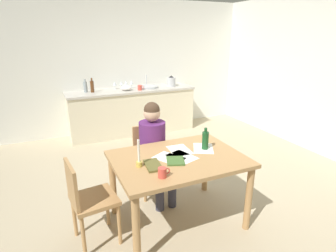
{
  "coord_description": "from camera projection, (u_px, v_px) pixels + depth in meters",
  "views": [
    {
      "loc": [
        -1.56,
        -3.0,
        1.95
      ],
      "look_at": [
        -0.22,
        -0.01,
        0.85
      ],
      "focal_mm": 29.57,
      "sensor_mm": 36.0,
      "label": 1
    }
  ],
  "objects": [
    {
      "name": "paper_bill",
      "position": [
        169.0,
        158.0,
        2.79
      ],
      "size": [
        0.33,
        0.36,
        0.0
      ],
      "primitive_type": "cube",
      "rotation": [
        0.0,
        0.0,
        0.5
      ],
      "color": "white",
      "rests_on": "dining_table"
    },
    {
      "name": "paper_letter",
      "position": [
        180.0,
        150.0,
        2.98
      ],
      "size": [
        0.22,
        0.31,
        0.0
      ],
      "primitive_type": "cube",
      "rotation": [
        0.0,
        0.0,
        -0.05
      ],
      "color": "white",
      "rests_on": "dining_table"
    },
    {
      "name": "candlestick",
      "position": [
        139.0,
        159.0,
        2.59
      ],
      "size": [
        0.06,
        0.06,
        0.27
      ],
      "color": "gold",
      "rests_on": "dining_table"
    },
    {
      "name": "stovetop_kettle",
      "position": [
        171.0,
        81.0,
        5.78
      ],
      "size": [
        0.18,
        0.18,
        0.22
      ],
      "color": "#B7BABF",
      "rests_on": "kitchen_counter"
    },
    {
      "name": "paper_receipt",
      "position": [
        203.0,
        148.0,
        3.03
      ],
      "size": [
        0.32,
        0.36,
        0.0
      ],
      "primitive_type": "cube",
      "rotation": [
        0.0,
        0.0,
        -0.49
      ],
      "color": "white",
      "rests_on": "dining_table"
    },
    {
      "name": "coffee_mug",
      "position": [
        163.0,
        172.0,
        2.41
      ],
      "size": [
        0.11,
        0.08,
        0.09
      ],
      "color": "#D84C3F",
      "rests_on": "dining_table"
    },
    {
      "name": "wall_right",
      "position": [
        328.0,
        76.0,
        4.42
      ],
      "size": [
        0.12,
        5.2,
        2.6
      ],
      "primitive_type": "cube",
      "color": "silver",
      "rests_on": "ground"
    },
    {
      "name": "paper_envelope",
      "position": [
        182.0,
        157.0,
        2.82
      ],
      "size": [
        0.29,
        0.35,
        0.0
      ],
      "primitive_type": "cube",
      "rotation": [
        0.0,
        0.0,
        0.32
      ],
      "color": "white",
      "rests_on": "dining_table"
    },
    {
      "name": "bottle_oil",
      "position": [
        85.0,
        87.0,
        5.16
      ],
      "size": [
        0.07,
        0.07,
        0.24
      ],
      "color": "#8C999E",
      "rests_on": "kitchen_counter"
    },
    {
      "name": "wine_glass_near_sink",
      "position": [
        131.0,
        82.0,
        5.59
      ],
      "size": [
        0.07,
        0.07,
        0.15
      ],
      "color": "silver",
      "rests_on": "kitchen_counter"
    },
    {
      "name": "wine_glass_back_right",
      "position": [
        115.0,
        84.0,
        5.45
      ],
      "size": [
        0.07,
        0.07,
        0.15
      ],
      "color": "silver",
      "rests_on": "kitchen_counter"
    },
    {
      "name": "person_seated",
      "position": [
        155.0,
        145.0,
        3.31
      ],
      "size": [
        0.33,
        0.6,
        1.19
      ],
      "color": "#592666",
      "rests_on": "ground"
    },
    {
      "name": "kitchen_counter",
      "position": [
        132.0,
        111.0,
        5.62
      ],
      "size": [
        2.52,
        0.64,
        0.9
      ],
      "color": "beige",
      "rests_on": "ground"
    },
    {
      "name": "wall_back",
      "position": [
        125.0,
        67.0,
        5.66
      ],
      "size": [
        5.2,
        0.12,
        2.6
      ],
      "primitive_type": "cube",
      "color": "silver",
      "rests_on": "ground"
    },
    {
      "name": "wine_glass_back_left",
      "position": [
        121.0,
        83.0,
        5.51
      ],
      "size": [
        0.07,
        0.07,
        0.15
      ],
      "color": "silver",
      "rests_on": "kitchen_counter"
    },
    {
      "name": "sink_unit",
      "position": [
        149.0,
        87.0,
        5.61
      ],
      "size": [
        0.36,
        0.36,
        0.24
      ],
      "color": "#B2B7BC",
      "rests_on": "kitchen_counter"
    },
    {
      "name": "chair_side_empty",
      "position": [
        88.0,
        199.0,
        2.58
      ],
      "size": [
        0.44,
        0.44,
        0.87
      ],
      "color": "tan",
      "rests_on": "ground"
    },
    {
      "name": "bottle_vinegar",
      "position": [
        92.0,
        86.0,
        5.16
      ],
      "size": [
        0.07,
        0.07,
        0.27
      ],
      "color": "#593319",
      "rests_on": "kitchen_counter"
    },
    {
      "name": "mixing_bowl",
      "position": [
        126.0,
        88.0,
        5.36
      ],
      "size": [
        0.21,
        0.21,
        0.1
      ],
      "primitive_type": "ellipsoid",
      "color": "white",
      "rests_on": "kitchen_counter"
    },
    {
      "name": "book_magazine",
      "position": [
        175.0,
        161.0,
        2.71
      ],
      "size": [
        0.23,
        0.24,
        0.02
      ],
      "primitive_type": "cube",
      "rotation": [
        0.0,
        0.0,
        -0.36
      ],
      "color": "#42662D",
      "rests_on": "dining_table"
    },
    {
      "name": "ground_plane",
      "position": [
        182.0,
        183.0,
        3.83
      ],
      "size": [
        5.2,
        5.2,
        0.04
      ],
      "primitive_type": "cube",
      "color": "tan"
    },
    {
      "name": "chair_at_table",
      "position": [
        150.0,
        156.0,
        3.51
      ],
      "size": [
        0.41,
        0.41,
        0.85
      ],
      "color": "tan",
      "rests_on": "ground"
    },
    {
      "name": "wine_glass_by_kettle",
      "position": [
        126.0,
        83.0,
        5.54
      ],
      "size": [
        0.07,
        0.07,
        0.15
      ],
      "color": "silver",
      "rests_on": "kitchen_counter"
    },
    {
      "name": "book_cookery",
      "position": [
        153.0,
        165.0,
        2.62
      ],
      "size": [
        0.17,
        0.27,
        0.02
      ],
      "primitive_type": "cube",
      "rotation": [
        0.0,
        0.0,
        -0.11
      ],
      "color": "brown",
      "rests_on": "dining_table"
    },
    {
      "name": "teacup_on_counter",
      "position": [
        140.0,
        88.0,
        5.38
      ],
      "size": [
        0.12,
        0.08,
        0.1
      ],
      "color": "#D84C3F",
      "rests_on": "kitchen_counter"
    },
    {
      "name": "wine_bottle_on_table",
      "position": [
        205.0,
        140.0,
        2.98
      ],
      "size": [
        0.07,
        0.07,
        0.24
      ],
      "color": "#194C23",
      "rests_on": "dining_table"
    },
    {
      "name": "dining_table",
      "position": [
        178.0,
        166.0,
        2.84
      ],
      "size": [
        1.31,
        0.95,
        0.76
      ],
      "color": "tan",
      "rests_on": "ground"
    }
  ]
}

